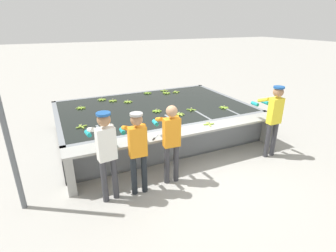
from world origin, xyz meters
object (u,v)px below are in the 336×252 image
at_px(worker_2, 171,137).
at_px(banana_bunch_floating_4, 224,107).
at_px(worker_0, 106,148).
at_px(banana_bunch_floating_1, 176,92).
at_px(banana_bunch_floating_13, 157,111).
at_px(support_post_left, 4,123).
at_px(banana_bunch_floating_0, 113,101).
at_px(banana_bunch_floating_3, 164,91).
at_px(banana_bunch_floating_9, 179,114).
at_px(banana_bunch_floating_7, 102,100).
at_px(banana_bunch_floating_5, 128,102).
at_px(worker_3, 274,115).
at_px(worker_1, 137,146).
at_px(banana_bunch_floating_12, 167,93).
at_px(knife_0, 155,138).
at_px(banana_bunch_ledge_1, 172,130).
at_px(banana_bunch_floating_8, 82,127).
at_px(banana_bunch_floating_11, 81,108).
at_px(banana_bunch_floating_6, 105,115).
at_px(banana_bunch_ledge_0, 209,124).
at_px(banana_bunch_floating_2, 191,110).
at_px(banana_bunch_floating_10, 148,93).

height_order(worker_2, banana_bunch_floating_4, worker_2).
bearing_deg(worker_0, banana_bunch_floating_1, 48.79).
height_order(worker_2, banana_bunch_floating_13, worker_2).
relative_size(worker_0, support_post_left, 0.53).
xyz_separation_m(banana_bunch_floating_0, banana_bunch_floating_3, (1.90, 0.46, 0.00)).
xyz_separation_m(banana_bunch_floating_3, banana_bunch_floating_13, (-1.08, -1.92, -0.00)).
xyz_separation_m(worker_0, banana_bunch_floating_1, (3.14, 3.59, -0.19)).
xyz_separation_m(banana_bunch_floating_9, support_post_left, (-3.66, -1.14, 0.75)).
bearing_deg(banana_bunch_floating_7, banana_bunch_floating_1, -3.07).
bearing_deg(banana_bunch_floating_5, banana_bunch_floating_3, 26.58).
bearing_deg(banana_bunch_floating_7, worker_3, -48.74).
xyz_separation_m(worker_1, banana_bunch_floating_12, (2.24, 3.63, -0.13)).
bearing_deg(knife_0, banana_bunch_floating_3, 63.00).
height_order(worker_2, banana_bunch_ledge_1, worker_2).
height_order(worker_3, banana_bunch_floating_13, worker_3).
distance_m(banana_bunch_floating_4, banana_bunch_floating_8, 3.79).
xyz_separation_m(banana_bunch_floating_9, banana_bunch_floating_13, (-0.42, 0.48, 0.00)).
xyz_separation_m(banana_bunch_floating_13, support_post_left, (-3.23, -1.62, 0.75)).
bearing_deg(banana_bunch_floating_7, worker_1, -91.93).
bearing_deg(banana_bunch_floating_11, banana_bunch_floating_6, -59.82).
xyz_separation_m(banana_bunch_floating_6, knife_0, (0.61, -1.84, -0.01)).
bearing_deg(banana_bunch_floating_9, banana_bunch_floating_4, -0.77).
bearing_deg(support_post_left, banana_bunch_floating_6, 44.70).
height_order(banana_bunch_floating_0, banana_bunch_floating_12, same).
bearing_deg(banana_bunch_ledge_0, banana_bunch_floating_6, 140.42).
xyz_separation_m(worker_0, worker_3, (3.90, 0.05, 0.02)).
xyz_separation_m(banana_bunch_floating_3, knife_0, (-1.77, -3.47, -0.01)).
bearing_deg(banana_bunch_floating_4, support_post_left, -167.45).
height_order(knife_0, support_post_left, support_post_left).
bearing_deg(support_post_left, banana_bunch_floating_8, 46.46).
height_order(banana_bunch_floating_4, banana_bunch_floating_5, same).
height_order(banana_bunch_floating_13, banana_bunch_ledge_1, banana_bunch_ledge_1).
xyz_separation_m(worker_0, banana_bunch_floating_2, (2.67, 1.72, -0.19)).
xyz_separation_m(worker_0, banana_bunch_floating_12, (2.80, 3.61, -0.19)).
relative_size(banana_bunch_floating_0, banana_bunch_floating_10, 1.01).
xyz_separation_m(worker_3, banana_bunch_floating_8, (-4.10, 1.66, -0.21)).
distance_m(banana_bunch_floating_13, banana_bunch_ledge_0, 1.57).
distance_m(worker_3, support_post_left, 5.39).
height_order(banana_bunch_floating_5, banana_bunch_floating_7, same).
relative_size(worker_1, banana_bunch_floating_13, 5.75).
xyz_separation_m(banana_bunch_floating_3, banana_bunch_floating_9, (-0.65, -2.40, -0.00)).
relative_size(banana_bunch_floating_1, banana_bunch_floating_12, 1.00).
distance_m(banana_bunch_floating_9, banana_bunch_floating_12, 2.17).
relative_size(banana_bunch_floating_5, banana_bunch_ledge_1, 1.01).
height_order(worker_1, banana_bunch_floating_8, worker_1).
xyz_separation_m(banana_bunch_floating_3, banana_bunch_floating_11, (-2.87, -0.79, -0.00)).
distance_m(banana_bunch_floating_2, banana_bunch_floating_9, 0.51).
relative_size(banana_bunch_floating_1, support_post_left, 0.09).
relative_size(worker_3, banana_bunch_floating_1, 6.16).
height_order(worker_2, banana_bunch_floating_10, worker_2).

